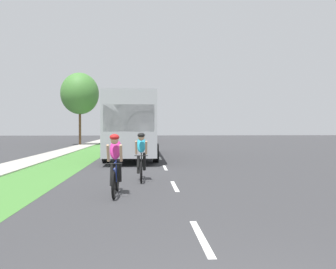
{
  "coord_description": "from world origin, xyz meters",
  "views": [
    {
      "loc": [
        -0.89,
        -2.21,
        1.72
      ],
      "look_at": [
        0.42,
        16.55,
        1.38
      ],
      "focal_mm": 35.84,
      "sensor_mm": 36.0,
      "label": 1
    }
  ],
  "objects_px": {
    "suv_red": "(142,134)",
    "street_tree_far": "(80,94)",
    "cyclist_lead": "(115,164)",
    "bus_silver": "(133,124)",
    "cyclist_trailing": "(141,156)",
    "pickup_black": "(138,136)"
  },
  "relations": [
    {
      "from": "cyclist_trailing",
      "to": "street_tree_far",
      "type": "relative_size",
      "value": 0.23
    },
    {
      "from": "cyclist_trailing",
      "to": "pickup_black",
      "type": "distance_m",
      "value": 27.78
    },
    {
      "from": "pickup_black",
      "to": "street_tree_far",
      "type": "distance_m",
      "value": 8.24
    },
    {
      "from": "cyclist_trailing",
      "to": "street_tree_far",
      "type": "xyz_separation_m",
      "value": [
        -6.56,
        24.11,
        4.49
      ]
    },
    {
      "from": "bus_silver",
      "to": "street_tree_far",
      "type": "bearing_deg",
      "value": 112.34
    },
    {
      "from": "cyclist_trailing",
      "to": "pickup_black",
      "type": "bearing_deg",
      "value": 91.41
    },
    {
      "from": "bus_silver",
      "to": "suv_red",
      "type": "bearing_deg",
      "value": 89.35
    },
    {
      "from": "cyclist_lead",
      "to": "bus_silver",
      "type": "relative_size",
      "value": 0.15
    },
    {
      "from": "suv_red",
      "to": "street_tree_far",
      "type": "bearing_deg",
      "value": -114.49
    },
    {
      "from": "street_tree_far",
      "to": "pickup_black",
      "type": "bearing_deg",
      "value": 32.0
    },
    {
      "from": "cyclist_trailing",
      "to": "street_tree_far",
      "type": "distance_m",
      "value": 25.38
    },
    {
      "from": "pickup_black",
      "to": "street_tree_far",
      "type": "xyz_separation_m",
      "value": [
        -5.87,
        -3.67,
        4.47
      ]
    },
    {
      "from": "pickup_black",
      "to": "suv_red",
      "type": "bearing_deg",
      "value": 87.61
    },
    {
      "from": "pickup_black",
      "to": "street_tree_far",
      "type": "height_order",
      "value": "street_tree_far"
    },
    {
      "from": "cyclist_lead",
      "to": "pickup_black",
      "type": "xyz_separation_m",
      "value": [
        -0.04,
        30.14,
        0.02
      ]
    },
    {
      "from": "street_tree_far",
      "to": "suv_red",
      "type": "bearing_deg",
      "value": 65.51
    },
    {
      "from": "cyclist_trailing",
      "to": "street_tree_far",
      "type": "height_order",
      "value": "street_tree_far"
    },
    {
      "from": "cyclist_trailing",
      "to": "pickup_black",
      "type": "height_order",
      "value": "pickup_black"
    },
    {
      "from": "cyclist_trailing",
      "to": "suv_red",
      "type": "xyz_separation_m",
      "value": [
        -0.26,
        37.93,
        0.14
      ]
    },
    {
      "from": "pickup_black",
      "to": "street_tree_far",
      "type": "bearing_deg",
      "value": -148.0
    },
    {
      "from": "suv_red",
      "to": "bus_silver",
      "type": "bearing_deg",
      "value": -90.65
    },
    {
      "from": "bus_silver",
      "to": "pickup_black",
      "type": "relative_size",
      "value": 2.27
    }
  ]
}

